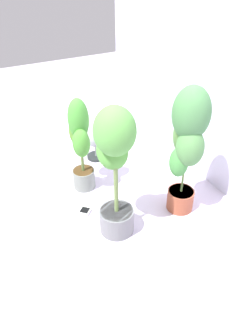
{
  "coord_description": "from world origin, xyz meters",
  "views": [
    {
      "loc": [
        1.73,
        -0.84,
        1.68
      ],
      "look_at": [
        0.09,
        0.06,
        0.37
      ],
      "focal_mm": 33.55,
      "sensor_mm": 36.0,
      "label": 1
    }
  ],
  "objects_px": {
    "potted_plant_front_right": "(115,162)",
    "floor_fan": "(95,139)",
    "potted_plant_back_right": "(187,140)",
    "potted_plant_front_left": "(80,141)",
    "hygrometer_box": "(85,211)"
  },
  "relations": [
    {
      "from": "potted_plant_front_left",
      "to": "floor_fan",
      "type": "distance_m",
      "value": 0.51
    },
    {
      "from": "potted_plant_front_left",
      "to": "potted_plant_back_right",
      "type": "distance_m",
      "value": 0.84
    },
    {
      "from": "potted_plant_back_right",
      "to": "floor_fan",
      "type": "bearing_deg",
      "value": -164.62
    },
    {
      "from": "potted_plant_front_left",
      "to": "hygrometer_box",
      "type": "relative_size",
      "value": 7.11
    },
    {
      "from": "floor_fan",
      "to": "potted_plant_front_right",
      "type": "bearing_deg",
      "value": 32.08
    },
    {
      "from": "floor_fan",
      "to": "potted_plant_back_right",
      "type": "bearing_deg",
      "value": 63.17
    },
    {
      "from": "potted_plant_back_right",
      "to": "hygrometer_box",
      "type": "bearing_deg",
      "value": -114.75
    },
    {
      "from": "potted_plant_front_right",
      "to": "floor_fan",
      "type": "relative_size",
      "value": 2.98
    },
    {
      "from": "potted_plant_back_right",
      "to": "floor_fan",
      "type": "xyz_separation_m",
      "value": [
        -0.98,
        -0.27,
        -0.41
      ]
    },
    {
      "from": "potted_plant_front_right",
      "to": "floor_fan",
      "type": "xyz_separation_m",
      "value": [
        -0.93,
        0.26,
        -0.37
      ]
    },
    {
      "from": "potted_plant_front_left",
      "to": "hygrometer_box",
      "type": "bearing_deg",
      "value": -22.16
    },
    {
      "from": "potted_plant_back_right",
      "to": "floor_fan",
      "type": "relative_size",
      "value": 3.08
    },
    {
      "from": "potted_plant_front_left",
      "to": "floor_fan",
      "type": "xyz_separation_m",
      "value": [
        -0.36,
        0.28,
        -0.24
      ]
    },
    {
      "from": "hygrometer_box",
      "to": "floor_fan",
      "type": "distance_m",
      "value": 0.8
    },
    {
      "from": "potted_plant_front_left",
      "to": "floor_fan",
      "type": "relative_size",
      "value": 2.48
    }
  ]
}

